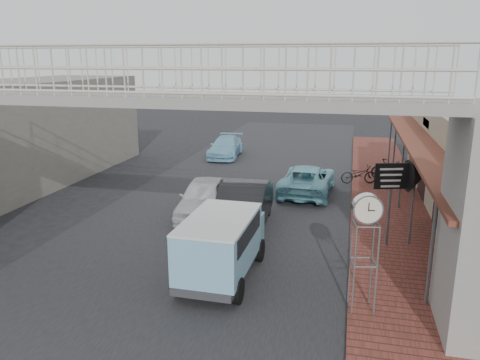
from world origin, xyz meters
The scene contains 14 objects.
ground centered at (0.00, 0.00, 0.00)m, with size 120.00×120.00×0.00m, color black.
road_strip centered at (0.00, 0.00, 0.01)m, with size 10.00×60.00×0.01m, color black.
sidewalk centered at (6.50, 3.00, 0.05)m, with size 3.00×40.00×0.10m, color brown.
footbridge centered at (0.00, -4.00, 3.18)m, with size 16.40×2.40×6.34m.
building_far_left centered at (-11.00, 6.00, 2.50)m, with size 5.00×14.00×5.00m, color gray.
white_hatchback centered at (-0.70, 2.48, 0.73)m, with size 1.71×4.26×1.45m, color silver.
dark_sedan centered at (1.13, 1.48, 0.80)m, with size 1.70×4.88×1.61m, color black.
angkot_curb centered at (2.99, 6.51, 0.66)m, with size 2.20×4.77×1.33m, color #7BC8D5.
angkot_far centered at (-2.84, 13.66, 0.63)m, with size 1.76×4.34×1.26m, color #7EBEDB.
angkot_van centered at (1.50, -2.69, 1.20)m, with size 1.83×3.88×1.89m.
motorcycle_near centered at (5.30, 8.53, 0.56)m, with size 0.61×1.75×0.92m, color black.
motorcycle_far centered at (6.78, 9.38, 0.65)m, with size 0.52×1.83×1.10m, color black.
street_clock centered at (5.30, -3.63, 2.53)m, with size 0.75×0.66×2.92m.
arrow_sign centered at (6.84, 0.92, 2.40)m, with size 1.72×1.15×2.85m.
Camera 1 is at (4.84, -14.39, 6.06)m, focal length 35.00 mm.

